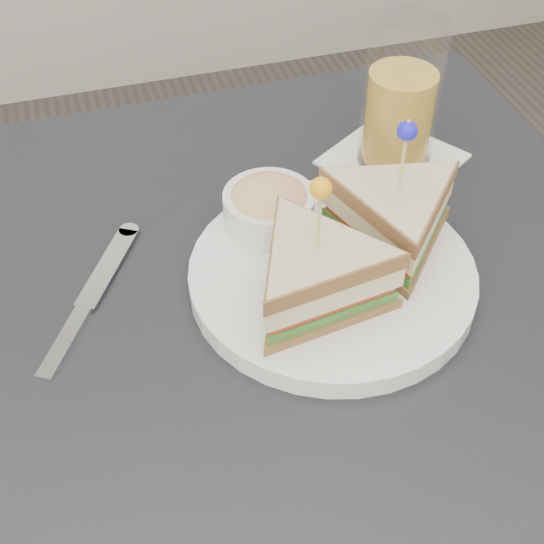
% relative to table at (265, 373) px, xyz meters
% --- Properties ---
extents(table, '(0.80, 0.80, 0.75)m').
position_rel_table_xyz_m(table, '(0.00, 0.00, 0.00)').
color(table, black).
rests_on(table, ground).
extents(plate_meal, '(0.35, 0.35, 0.16)m').
position_rel_table_xyz_m(plate_meal, '(0.08, 0.03, 0.12)').
color(plate_meal, white).
rests_on(plate_meal, table).
extents(cutlery_knife, '(0.12, 0.19, 0.01)m').
position_rel_table_xyz_m(cutlery_knife, '(-0.15, 0.07, 0.08)').
color(cutlery_knife, white).
rests_on(cutlery_knife, table).
extents(drink_set, '(0.18, 0.18, 0.17)m').
position_rel_table_xyz_m(drink_set, '(0.21, 0.19, 0.15)').
color(drink_set, white).
rests_on(drink_set, table).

